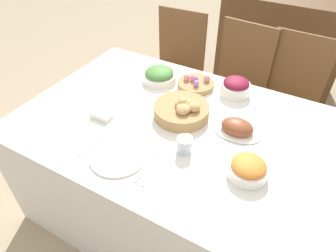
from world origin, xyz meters
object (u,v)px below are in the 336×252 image
Objects in this scene: beet_salad_bowl at (236,87)px; butter_dish at (102,115)px; sideboard at (279,45)px; spoon at (152,172)px; dinner_plate at (118,156)px; fork at (92,145)px; drinking_cup at (185,145)px; egg_basket at (196,84)px; knife at (147,169)px; green_salad_bowl at (159,75)px; bread_basket at (182,110)px; ham_platter at (237,128)px; chair_far_right at (286,99)px; chair_far_left at (176,68)px; chair_far_center at (236,85)px; carrot_bowl at (248,168)px.

beet_salad_bowl is 0.80m from butter_dish.
spoon is (-0.09, -2.28, 0.31)m from sideboard.
dinner_plate reaches higher than fork.
drinking_cup reaches higher than dinner_plate.
knife is at bearing -82.07° from egg_basket.
green_salad_bowl is at bearing -105.79° from sideboard.
spoon is (0.37, -0.68, -0.04)m from green_salad_bowl.
knife is at bearing -84.60° from bread_basket.
ham_platter reaches higher than knife.
beet_salad_bowl is (-0.26, -0.49, 0.30)m from chair_far_right.
fork is at bearing -100.84° from sideboard.
chair_far_left is 0.74m from egg_basket.
green_salad_bowl is (-0.45, -1.60, 0.34)m from sideboard.
fork is (0.21, -1.27, 0.26)m from chair_far_left.
chair_far_center is 5.50× the size of spoon.
beet_salad_bowl reaches higher than drinking_cup.
drinking_cup is at bearing -62.77° from chair_far_left.
chair_far_right reaches higher than butter_dish.
chair_far_right is 1.48m from fork.
chair_far_right is at bearing 64.75° from fork.
chair_far_right is 0.93m from chair_far_left.
ham_platter reaches higher than butter_dish.
drinking_cup is (0.09, 0.19, 0.04)m from knife.
chair_far_right is 5.50× the size of knife.
sideboard reaches higher than dinner_plate.
chair_far_right is at bearing 61.69° from beet_salad_bowl.
chair_far_right is 12.26× the size of drinking_cup.
butter_dish is (-0.08, -0.48, -0.02)m from green_salad_bowl.
dinner_plate is at bearing -94.56° from egg_basket.
bread_basket is 0.39m from green_salad_bowl.
bread_basket is (-0.05, -0.84, 0.29)m from chair_far_center.
fork is at bearing -175.58° from knife.
ham_platter is at bearing -37.59° from egg_basket.
green_salad_bowl is at bearing 104.46° from dinner_plate.
drinking_cup is at bearing 68.25° from knife.
spoon is (-0.24, -0.45, -0.02)m from ham_platter.
fork is at bearing -165.16° from carrot_bowl.
bread_basket is 3.79× the size of drinking_cup.
bread_basket is 1.70× the size of knife.
chair_far_left is 3.62× the size of dinner_plate.
egg_basket is (-0.06, 0.31, -0.02)m from bread_basket.
butter_dish is at bearing 178.99° from drinking_cup.
chair_far_right is at bearing 5.78° from chair_far_center.
butter_dish is at bearing -160.01° from ham_platter.
chair_far_right is 0.63m from beet_salad_bowl.
bread_basket is at bearing 30.86° from butter_dish.
chair_far_right is 4.34× the size of egg_basket.
beet_salad_bowl is at bearing 63.91° from fork.
egg_basket is 1.27× the size of knife.
knife is at bearing -100.06° from beet_salad_bowl.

